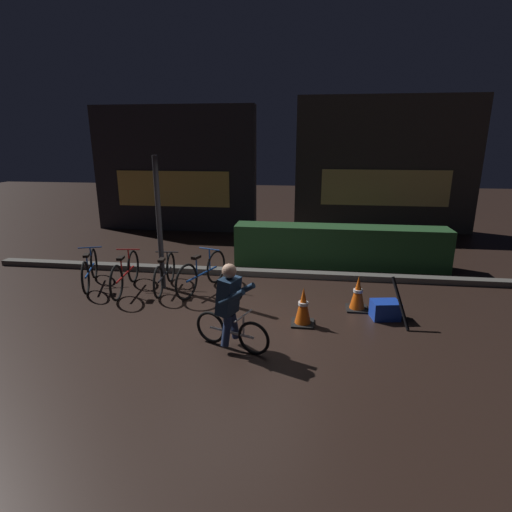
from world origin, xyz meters
TOP-DOWN VIEW (x-y plane):
  - ground_plane at (0.00, 0.00)m, footprint 40.00×40.00m
  - sidewalk_curb at (0.00, 2.20)m, footprint 12.00×0.24m
  - hedge_row at (1.80, 3.10)m, footprint 4.80×0.70m
  - storefront_left at (-3.19, 6.50)m, footprint 5.15×0.54m
  - storefront_right at (3.36, 7.20)m, footprint 5.53×0.54m
  - street_post at (-1.75, 1.20)m, footprint 0.10×0.10m
  - parked_bike_leftmost at (-3.23, 1.12)m, footprint 0.60×1.51m
  - parked_bike_left_mid at (-2.40, 0.95)m, footprint 0.46×1.66m
  - parked_bike_center_left at (-1.67, 1.11)m, footprint 0.46×1.52m
  - parked_bike_center_right at (-0.92, 1.14)m, footprint 0.60×1.63m
  - traffic_cone_near at (1.05, -0.10)m, footprint 0.36×0.36m
  - traffic_cone_far at (1.97, 0.61)m, footprint 0.36×0.36m
  - blue_crate at (2.38, 0.30)m, footprint 0.49×0.39m
  - cyclist at (0.06, -0.98)m, footprint 1.13×0.64m
  - closed_umbrella at (2.55, 0.05)m, footprint 0.30×0.41m

SIDE VIEW (x-z plane):
  - ground_plane at x=0.00m, z-range 0.00..0.00m
  - sidewalk_curb at x=0.00m, z-range 0.00..0.12m
  - blue_crate at x=2.38m, z-range 0.00..0.30m
  - traffic_cone_far at x=1.97m, z-range -0.01..0.60m
  - traffic_cone_near at x=1.05m, z-range -0.01..0.61m
  - parked_bike_center_left at x=-1.67m, z-range -0.03..0.67m
  - parked_bike_leftmost at x=-3.23m, z-range -0.03..0.70m
  - parked_bike_left_mid at x=-2.40m, z-range -0.04..0.73m
  - parked_bike_center_right at x=-0.92m, z-range -0.04..0.75m
  - closed_umbrella at x=2.55m, z-range 0.00..0.76m
  - hedge_row at x=1.80m, z-range 0.00..0.95m
  - cyclist at x=0.06m, z-range 0.01..1.25m
  - street_post at x=-1.75m, z-range 0.00..2.57m
  - storefront_left at x=-3.19m, z-range -0.01..3.85m
  - storefront_right at x=3.36m, z-range -0.01..4.12m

